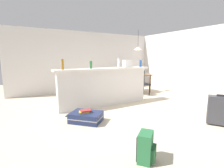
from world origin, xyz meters
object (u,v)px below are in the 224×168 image
(pendant_lamp, at_px, (138,48))
(backpack_green, at_px, (146,148))
(suitcase_flat_navy, at_px, (86,117))
(bottle_green, at_px, (91,65))
(book_stack, at_px, (85,111))
(dining_chair_far_side, at_px, (128,78))
(bottle_amber, at_px, (63,64))
(grocery_bag, at_px, (127,64))
(dining_table, at_px, (136,77))
(suitcase_upright_charcoal, at_px, (219,110))
(bottle_blue, at_px, (141,63))
(bottle_clear, at_px, (119,63))
(dining_chair_near_partition, at_px, (142,82))

(pendant_lamp, height_order, backpack_green, pendant_lamp)
(suitcase_flat_navy, relative_size, backpack_green, 2.00)
(bottle_green, distance_m, book_stack, 1.49)
(bottle_green, distance_m, dining_chair_far_side, 3.03)
(bottle_amber, relative_size, grocery_bag, 1.04)
(suitcase_flat_navy, bearing_deg, backpack_green, -83.88)
(dining_table, height_order, suitcase_flat_navy, dining_table)
(bottle_amber, distance_m, suitcase_flat_navy, 1.52)
(dining_chair_far_side, relative_size, suitcase_upright_charcoal, 1.39)
(dining_table, distance_m, suitcase_upright_charcoal, 3.65)
(bottle_blue, distance_m, suitcase_upright_charcoal, 2.61)
(bottle_clear, height_order, backpack_green, bottle_clear)
(bottle_blue, height_order, pendant_lamp, pendant_lamp)
(grocery_bag, relative_size, pendant_lamp, 0.31)
(bottle_clear, height_order, pendant_lamp, pendant_lamp)
(dining_chair_far_side, height_order, suitcase_flat_navy, dining_chair_far_side)
(grocery_bag, distance_m, backpack_green, 3.26)
(pendant_lamp, xyz_separation_m, suitcase_upright_charcoal, (-0.62, -3.58, -1.46))
(bottle_green, relative_size, pendant_lamp, 0.26)
(bottle_green, distance_m, suitcase_flat_navy, 1.56)
(bottle_blue, bearing_deg, dining_table, 58.10)
(pendant_lamp, relative_size, book_stack, 2.92)
(bottle_blue, distance_m, dining_chair_near_partition, 1.19)
(dining_table, xyz_separation_m, suitcase_upright_charcoal, (-0.55, -3.60, -0.32))
(backpack_green, bearing_deg, book_stack, 97.09)
(grocery_bag, xyz_separation_m, book_stack, (-1.77, -0.91, -0.99))
(bottle_blue, xyz_separation_m, grocery_bag, (-0.50, 0.04, -0.00))
(bottle_blue, bearing_deg, dining_chair_near_partition, 45.55)
(dining_chair_far_side, height_order, suitcase_upright_charcoal, dining_chair_far_side)
(bottle_amber, height_order, suitcase_flat_navy, bottle_amber)
(backpack_green, bearing_deg, dining_chair_near_partition, 50.78)
(grocery_bag, height_order, backpack_green, grocery_bag)
(dining_chair_near_partition, xyz_separation_m, suitcase_upright_charcoal, (-0.49, -3.11, -0.19))
(suitcase_flat_navy, xyz_separation_m, suitcase_upright_charcoal, (2.41, -1.58, 0.22))
(suitcase_upright_charcoal, bearing_deg, dining_chair_far_side, 82.03)
(bottle_green, bearing_deg, book_stack, -120.75)
(pendant_lamp, bearing_deg, dining_table, 165.51)
(suitcase_upright_charcoal, bearing_deg, pendant_lamp, 80.13)
(dining_table, bearing_deg, book_stack, -145.82)
(pendant_lamp, bearing_deg, dining_chair_far_side, 94.10)
(bottle_clear, xyz_separation_m, grocery_bag, (0.34, 0.04, -0.03))
(pendant_lamp, relative_size, suitcase_upright_charcoal, 1.23)
(bottle_amber, height_order, suitcase_upright_charcoal, bottle_amber)
(bottle_amber, xyz_separation_m, suitcase_flat_navy, (0.24, -0.96, -1.15))
(bottle_green, distance_m, backpack_green, 2.94)
(bottle_amber, relative_size, bottle_clear, 0.97)
(dining_chair_near_partition, height_order, dining_chair_far_side, same)
(grocery_bag, distance_m, suitcase_upright_charcoal, 2.72)
(bottle_green, distance_m, grocery_bag, 1.20)
(bottle_blue, xyz_separation_m, pendant_lamp, (0.79, 1.14, 0.55))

